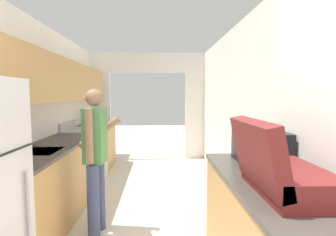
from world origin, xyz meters
TOP-DOWN VIEW (x-y plane):
  - wall_left at (-1.29, 2.41)m, footprint 0.38×7.63m
  - wall_right at (1.37, 2.01)m, footprint 0.06×7.63m
  - wall_far_with_doorway at (0.00, 5.26)m, footprint 3.08×0.06m
  - counter_left at (-1.04, 2.84)m, footprint 0.62×4.11m
  - range_oven at (-1.03, 3.58)m, footprint 0.66×0.77m
  - person at (-0.44, 1.84)m, footprint 0.51×0.41m
  - suitcase at (0.97, 0.56)m, footprint 0.48×0.66m
  - microwave at (1.13, 1.26)m, footprint 0.38×0.50m

SIDE VIEW (x-z plane):
  - counter_left at x=-1.04m, z-range 0.00..0.92m
  - range_oven at x=-1.03m, z-range -0.06..1.00m
  - person at x=-0.44m, z-range 0.05..1.64m
  - suitcase at x=0.97m, z-range 0.84..1.29m
  - microwave at x=1.13m, z-range 0.92..1.21m
  - wall_right at x=1.37m, z-range 0.00..2.50m
  - wall_left at x=-1.29m, z-range 0.20..2.70m
  - wall_far_with_doorway at x=0.00m, z-range 0.20..2.70m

